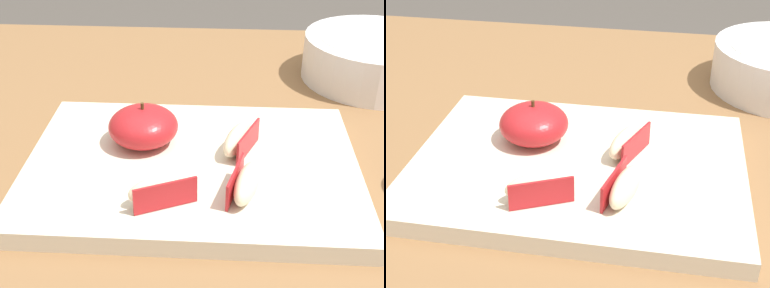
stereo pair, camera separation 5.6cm
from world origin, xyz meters
TOP-DOWN VIEW (x-y plane):
  - dining_table at (0.00, 0.00)m, footprint 1.27×0.84m
  - cutting_board at (-0.04, -0.06)m, footprint 0.35×0.26m
  - apple_half_skin_up at (-0.09, -0.02)m, footprint 0.08×0.08m
  - apple_wedge_left at (0.02, -0.11)m, footprint 0.04×0.07m
  - apple_wedge_right at (0.01, -0.03)m, footprint 0.05×0.07m
  - apple_wedge_back at (-0.06, -0.13)m, footprint 0.07×0.05m
  - ceramic_fruit_bowl at (0.21, 0.21)m, footprint 0.21×0.21m

SIDE VIEW (x-z plane):
  - dining_table at x=0.00m, z-range 0.27..1.02m
  - cutting_board at x=-0.04m, z-range 0.76..0.77m
  - apple_wedge_left at x=0.02m, z-range 0.77..0.80m
  - apple_wedge_right at x=0.01m, z-range 0.77..0.80m
  - apple_wedge_back at x=-0.06m, z-range 0.77..0.80m
  - ceramic_fruit_bowl at x=0.21m, z-range 0.76..0.82m
  - apple_half_skin_up at x=-0.09m, z-range 0.77..0.82m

